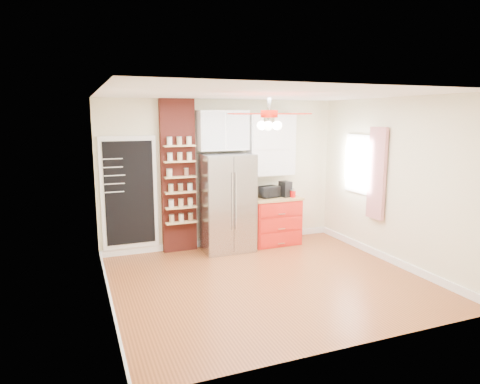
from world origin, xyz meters
name	(u,v)px	position (x,y,z in m)	size (l,w,h in m)	color
floor	(267,280)	(0.00, 0.00, 0.00)	(4.50, 4.50, 0.00)	#995327
ceiling	(269,94)	(0.00, 0.00, 2.70)	(4.50, 4.50, 0.00)	white
wall_back	(222,174)	(0.00, 2.00, 1.35)	(4.50, 0.02, 2.70)	beige
wall_front	(354,223)	(0.00, -2.00, 1.35)	(4.50, 0.02, 2.70)	beige
wall_left	(103,202)	(-2.25, 0.00, 1.35)	(0.02, 4.00, 2.70)	beige
wall_right	(394,182)	(2.25, 0.00, 1.35)	(0.02, 4.00, 2.70)	beige
chalkboard	(129,193)	(-1.70, 1.96, 1.10)	(0.95, 0.05, 1.95)	white
brick_pillar	(178,176)	(-0.85, 1.92, 1.35)	(0.60, 0.16, 2.70)	maroon
fridge	(227,203)	(-0.05, 1.63, 0.88)	(0.90, 0.70, 1.75)	#A5A5A9
upper_glass_cabinet	(222,130)	(-0.05, 1.82, 2.15)	(0.90, 0.35, 0.70)	white
red_cabinet	(274,220)	(0.92, 1.68, 0.45)	(0.94, 0.64, 0.90)	red
upper_shelf_unit	(271,144)	(0.92, 1.85, 1.88)	(0.90, 0.30, 1.15)	white
window	(359,164)	(2.23, 0.90, 1.55)	(0.04, 0.75, 1.05)	white
curtain	(377,173)	(2.18, 0.35, 1.45)	(0.06, 0.40, 1.55)	#B31723
ceiling_fan	(269,114)	(0.00, 0.00, 2.42)	(1.40, 1.40, 0.44)	silver
toaster_oven	(268,192)	(0.80, 1.68, 1.01)	(0.38, 0.26, 0.21)	black
coffee_maker	(285,189)	(1.13, 1.63, 1.05)	(0.17, 0.22, 0.29)	black
canister_left	(293,194)	(1.23, 1.52, 0.96)	(0.10, 0.10, 0.13)	red
canister_right	(292,192)	(1.29, 1.68, 0.97)	(0.11, 0.11, 0.14)	#B7300A
pantry_jar_oats	(169,173)	(-1.04, 1.76, 1.44)	(0.10, 0.10, 0.13)	beige
pantry_jar_beans	(186,172)	(-0.73, 1.81, 1.43)	(0.08, 0.08, 0.12)	#8F5D49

